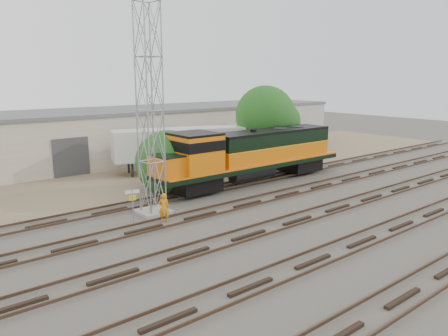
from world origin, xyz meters
TOP-DOWN VIEW (x-y plane):
  - ground at (0.00, 0.00)m, footprint 140.00×140.00m
  - dirt_strip at (0.00, 15.00)m, footprint 80.00×16.00m
  - tracks at (0.00, -3.00)m, footprint 80.00×20.40m
  - warehouse at (0.04, 22.98)m, footprint 58.40×10.40m
  - locomotive at (4.35, 6.00)m, footprint 18.16×3.19m
  - signal_tower at (-5.89, 4.04)m, footprint 1.92×1.92m
  - sign_post at (-7.81, 3.12)m, footprint 0.83×0.25m
  - worker at (-6.28, 2.10)m, footprint 0.78×0.71m
  - semi_trailer at (3.23, 13.37)m, footprint 13.17×6.44m
  - dumpster_blue at (15.16, 17.85)m, footprint 2.06×2.01m
  - dumpster_red at (22.03, 17.06)m, footprint 1.59×1.49m
  - tree_mid at (-1.82, 8.07)m, footprint 5.24×4.99m
  - tree_east at (10.89, 10.45)m, footprint 6.09×5.80m

SIDE VIEW (x-z plane):
  - ground at x=0.00m, z-range 0.00..0.00m
  - dirt_strip at x=0.00m, z-range 0.00..0.02m
  - tracks at x=0.00m, z-range -0.06..0.22m
  - dumpster_red at x=22.03m, z-range 0.00..1.40m
  - dumpster_blue at x=15.16m, z-range 0.00..1.50m
  - worker at x=-6.28m, z-range 0.00..1.79m
  - sign_post at x=-7.81m, z-range 0.41..2.49m
  - tree_mid at x=-1.82m, z-range -0.42..4.57m
  - locomotive at x=4.35m, z-range 0.31..4.67m
  - semi_trailer at x=3.23m, z-range 0.52..4.52m
  - warehouse at x=0.04m, z-range 0.00..5.30m
  - tree_east at x=10.89m, z-range 0.86..8.69m
  - signal_tower at x=-5.89m, z-range -0.15..12.86m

